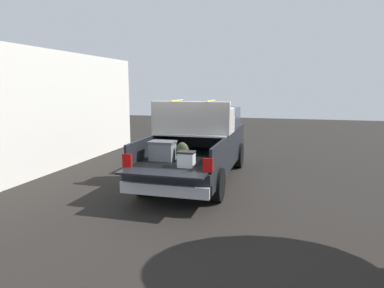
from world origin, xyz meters
name	(u,v)px	position (x,y,z in m)	size (l,w,h in m)	color
ground_plane	(198,179)	(0.00, 0.00, 0.00)	(40.00, 40.00, 0.00)	black
pickup_truck	(201,143)	(0.38, 0.00, 0.98)	(6.05, 2.06, 2.23)	black
building_facade	(46,112)	(-0.32, 4.60, 1.84)	(10.64, 0.36, 3.67)	silver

